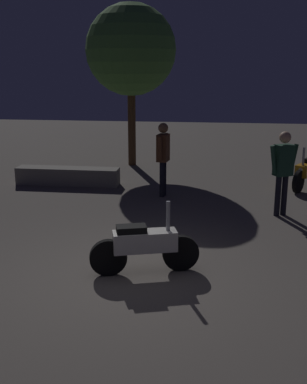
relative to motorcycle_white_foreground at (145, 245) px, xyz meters
name	(u,v)px	position (x,y,z in m)	size (l,w,h in m)	color
ground_plane	(120,278)	(-0.33, -0.25, -0.44)	(40.00, 40.00, 0.00)	#605951
motorcycle_white_foreground	(145,245)	(0.00, 0.00, 0.00)	(1.62, 0.57, 1.11)	black
motorcycle_orange_parked_left	(307,172)	(3.35, 5.55, 0.00)	(0.94, 1.47, 1.11)	black
person_rider_beside	(163,153)	(-0.20, 4.36, 0.62)	(0.30, 0.67, 1.76)	black
person_bystander_far	(283,166)	(2.40, 3.17, 0.62)	(0.63, 0.39, 1.76)	black
tree_left_bg	(131,50)	(-1.57, 7.91, 3.04)	(2.70, 2.70, 4.85)	#4C331E
planter_wall_low	(68,176)	(-2.82, 5.17, -0.21)	(2.71, 0.50, 0.45)	gray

